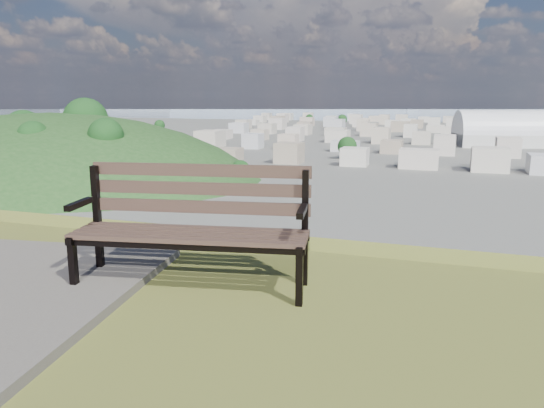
% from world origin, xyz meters
% --- Properties ---
extents(park_bench, '(1.91, 0.90, 0.96)m').
position_xyz_m(park_bench, '(-0.62, 2.79, 25.54)').
color(park_bench, '#433027').
rests_on(park_bench, hilltop_mesa).
extents(arena, '(62.76, 38.47, 24.68)m').
position_xyz_m(arena, '(32.08, 304.75, 5.82)').
color(arena, beige).
rests_on(arena, ground).
extents(green_wooded_hill, '(162.67, 130.14, 81.34)m').
position_xyz_m(green_wooded_hill, '(-123.37, 140.92, 0.12)').
color(green_wooded_hill, '#1A3B16').
rests_on(green_wooded_hill, ground).
extents(city_blocks, '(395.00, 361.00, 7.00)m').
position_xyz_m(city_blocks, '(0.00, 394.44, 3.50)').
color(city_blocks, beige).
rests_on(city_blocks, ground).
extents(city_trees, '(406.52, 387.20, 9.98)m').
position_xyz_m(city_trees, '(-26.39, 319.00, 4.83)').
color(city_trees, black).
rests_on(city_trees, ground).
extents(bay_water, '(2400.00, 700.00, 0.12)m').
position_xyz_m(bay_water, '(0.00, 900.00, 0.00)').
color(bay_water, gray).
rests_on(bay_water, ground).
extents(far_hills, '(2050.00, 340.00, 60.00)m').
position_xyz_m(far_hills, '(-60.92, 1402.93, 25.47)').
color(far_hills, '#8490A3').
rests_on(far_hills, ground).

